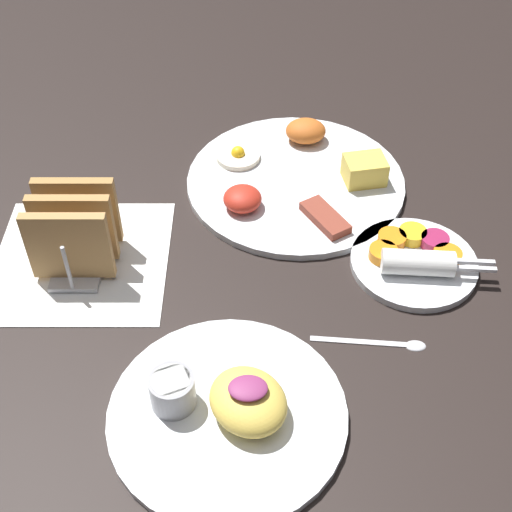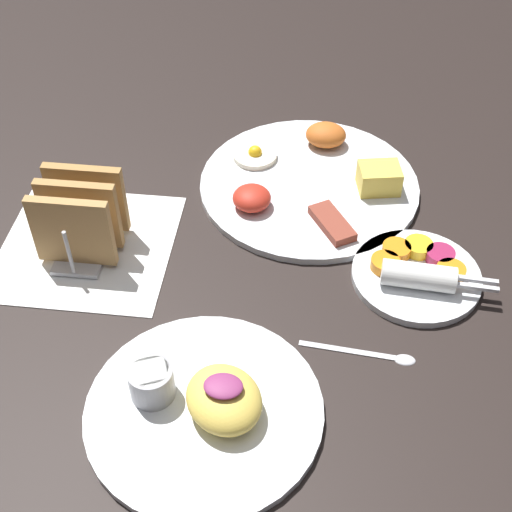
% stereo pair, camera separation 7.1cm
% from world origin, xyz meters
% --- Properties ---
extents(ground_plane, '(3.00, 3.00, 0.00)m').
position_xyz_m(ground_plane, '(0.00, 0.00, 0.00)').
color(ground_plane, black).
extents(napkin_flat, '(0.22, 0.22, 0.00)m').
position_xyz_m(napkin_flat, '(-0.21, 0.02, 0.00)').
color(napkin_flat, white).
rests_on(napkin_flat, ground_plane).
extents(plate_breakfast, '(0.31, 0.31, 0.05)m').
position_xyz_m(plate_breakfast, '(0.07, 0.18, 0.01)').
color(plate_breakfast, white).
rests_on(plate_breakfast, ground_plane).
extents(plate_condiments, '(0.17, 0.16, 0.04)m').
position_xyz_m(plate_condiments, '(0.21, 0.01, 0.01)').
color(plate_condiments, white).
rests_on(plate_condiments, ground_plane).
extents(plate_foreground, '(0.25, 0.25, 0.06)m').
position_xyz_m(plate_foreground, '(-0.02, -0.21, 0.01)').
color(plate_foreground, white).
rests_on(plate_foreground, ground_plane).
extents(toast_rack, '(0.10, 0.12, 0.10)m').
position_xyz_m(toast_rack, '(-0.21, 0.02, 0.05)').
color(toast_rack, '#B7B7BC').
rests_on(toast_rack, ground_plane).
extents(teaspoon, '(0.13, 0.02, 0.01)m').
position_xyz_m(teaspoon, '(0.16, -0.11, 0.00)').
color(teaspoon, silver).
rests_on(teaspoon, ground_plane).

